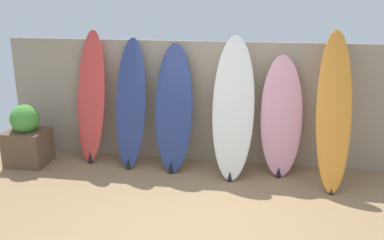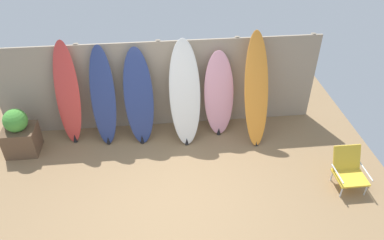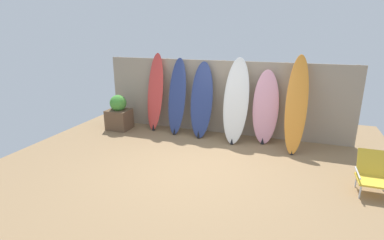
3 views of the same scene
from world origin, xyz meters
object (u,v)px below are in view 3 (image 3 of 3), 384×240
object	(u,v)px
surfboard_red_0	(155,93)
surfboard_navy_1	(177,97)
surfboard_white_3	(236,101)
surfboard_navy_2	(202,101)
surfboard_pink_4	(266,108)
surfboard_orange_5	(297,104)
beach_chair	(373,173)
planter_box	(119,114)

from	to	relation	value
surfboard_red_0	surfboard_navy_1	world-z (taller)	surfboard_red_0
surfboard_navy_1	surfboard_white_3	size ratio (longest dim) A/B	0.97
surfboard_navy_2	surfboard_pink_4	bearing A→B (deg)	2.10
surfboard_orange_5	surfboard_navy_1	bearing A→B (deg)	176.12
surfboard_navy_2	surfboard_pink_4	world-z (taller)	surfboard_navy_2
surfboard_navy_1	beach_chair	distance (m)	4.40
surfboard_pink_4	surfboard_orange_5	world-z (taller)	surfboard_orange_5
surfboard_pink_4	planter_box	xyz separation A→B (m)	(-3.67, -0.28, -0.42)
surfboard_red_0	beach_chair	size ratio (longest dim) A/B	3.02
surfboard_navy_1	planter_box	size ratio (longest dim) A/B	2.05
planter_box	beach_chair	bearing A→B (deg)	-14.36
surfboard_white_3	surfboard_orange_5	xyz separation A→B (m)	(1.30, -0.10, 0.05)
surfboard_red_0	surfboard_pink_4	xyz separation A→B (m)	(2.77, -0.06, -0.14)
surfboard_pink_4	surfboard_orange_5	bearing A→B (deg)	-18.66
beach_chair	surfboard_orange_5	bearing A→B (deg)	137.04
surfboard_white_3	surfboard_pink_4	size ratio (longest dim) A/B	1.15
surfboard_pink_4	beach_chair	xyz separation A→B (m)	(1.89, -1.71, -0.50)
surfboard_pink_4	surfboard_orange_5	size ratio (longest dim) A/B	0.82
surfboard_navy_2	beach_chair	size ratio (longest dim) A/B	2.76
surfboard_orange_5	planter_box	world-z (taller)	surfboard_orange_5
surfboard_white_3	surfboard_orange_5	distance (m)	1.31
surfboard_red_0	surfboard_navy_2	bearing A→B (deg)	-5.15
surfboard_navy_2	surfboard_orange_5	bearing A→B (deg)	-4.37
surfboard_navy_2	beach_chair	xyz separation A→B (m)	(3.38, -1.65, -0.55)
surfboard_pink_4	surfboard_red_0	bearing A→B (deg)	178.75
surfboard_orange_5	beach_chair	xyz separation A→B (m)	(1.24, -1.49, -0.67)
surfboard_navy_1	surfboard_white_3	distance (m)	1.49
surfboard_red_0	surfboard_pink_4	world-z (taller)	surfboard_red_0
surfboard_navy_1	surfboard_orange_5	distance (m)	2.79
surfboard_pink_4	surfboard_orange_5	distance (m)	0.71
surfboard_white_3	surfboard_pink_4	bearing A→B (deg)	10.14
surfboard_red_0	surfboard_navy_1	distance (m)	0.64
surfboard_navy_1	surfboard_orange_5	bearing A→B (deg)	-3.88
surfboard_navy_1	surfboard_navy_2	bearing A→B (deg)	-2.21
surfboard_navy_1	planter_box	bearing A→B (deg)	-170.65
surfboard_white_3	surfboard_orange_5	bearing A→B (deg)	-4.46
beach_chair	planter_box	size ratio (longest dim) A/B	0.71
surfboard_navy_1	surfboard_pink_4	size ratio (longest dim) A/B	1.12
surfboard_navy_1	surfboard_pink_4	xyz separation A→B (m)	(2.14, 0.03, -0.09)
surfboard_red_0	surfboard_navy_2	distance (m)	1.28
surfboard_navy_1	surfboard_orange_5	size ratio (longest dim) A/B	0.92
surfboard_red_0	surfboard_orange_5	xyz separation A→B (m)	(3.42, -0.28, 0.04)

